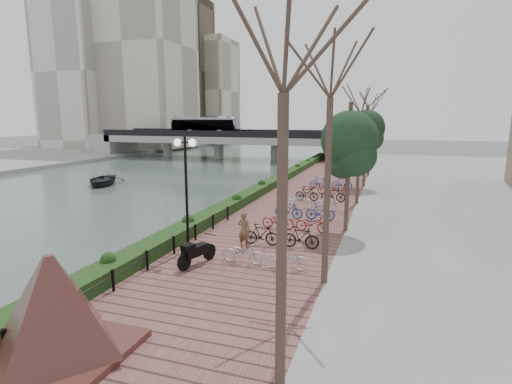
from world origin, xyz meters
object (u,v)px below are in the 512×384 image
at_px(granite_monument, 53,307).
at_px(boat, 102,180).
at_px(motorcycle, 197,251).
at_px(lamppost, 186,170).
at_px(pedestrian, 244,230).

height_order(granite_monument, boat, granite_monument).
height_order(granite_monument, motorcycle, granite_monument).
bearing_deg(lamppost, motorcycle, -51.12).
bearing_deg(motorcycle, pedestrian, 83.94).
bearing_deg(pedestrian, boat, -27.00).
bearing_deg(pedestrian, motorcycle, 77.15).
bearing_deg(lamppost, boat, 138.22).
bearing_deg(granite_monument, pedestrian, 81.32).
bearing_deg(boat, granite_monument, -75.90).
relative_size(lamppost, motorcycle, 2.78).
distance_m(granite_monument, motorcycle, 6.75).
distance_m(lamppost, motorcycle, 3.57).
xyz_separation_m(lamppost, boat, (-17.15, 15.32, -3.56)).
bearing_deg(granite_monument, motorcycle, 86.81).
distance_m(granite_monument, boat, 29.63).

